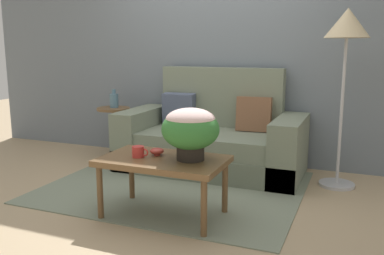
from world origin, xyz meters
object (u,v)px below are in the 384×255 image
(couch, at_px, (212,141))
(coffee_table, at_px, (163,165))
(table_vase, at_px, (114,100))
(floor_lamp, at_px, (347,37))
(snack_bowl, at_px, (157,151))
(potted_plant, at_px, (190,128))
(coffee_mug, at_px, (138,152))
(side_table, at_px, (114,123))

(couch, distance_m, coffee_table, 1.38)
(couch, bearing_deg, table_vase, 176.57)
(coffee_table, height_order, floor_lamp, floor_lamp)
(table_vase, bearing_deg, floor_lamp, -3.18)
(snack_bowl, distance_m, table_vase, 1.90)
(couch, distance_m, snack_bowl, 1.33)
(floor_lamp, height_order, snack_bowl, floor_lamp)
(potted_plant, relative_size, coffee_mug, 3.21)
(couch, bearing_deg, floor_lamp, -2.94)
(side_table, distance_m, floor_lamp, 2.80)
(floor_lamp, height_order, potted_plant, floor_lamp)
(coffee_mug, height_order, snack_bowl, coffee_mug)
(side_table, bearing_deg, coffee_mug, -51.49)
(coffee_table, relative_size, floor_lamp, 0.58)
(snack_bowl, bearing_deg, couch, 89.77)
(table_vase, bearing_deg, side_table, -99.31)
(coffee_table, bearing_deg, snack_bowl, 145.96)
(potted_plant, bearing_deg, floor_lamp, 51.28)
(side_table, xyz_separation_m, coffee_mug, (1.18, -1.48, 0.10))
(table_vase, bearing_deg, potted_plant, -41.79)
(side_table, height_order, table_vase, table_vase)
(coffee_table, xyz_separation_m, coffee_mug, (-0.19, -0.05, 0.10))
(potted_plant, xyz_separation_m, snack_bowl, (-0.30, 0.02, -0.21))
(coffee_table, distance_m, coffee_mug, 0.22)
(floor_lamp, relative_size, potted_plant, 3.79)
(couch, distance_m, potted_plant, 1.43)
(potted_plant, relative_size, table_vase, 2.00)
(potted_plant, bearing_deg, table_vase, 138.21)
(coffee_mug, distance_m, table_vase, 1.91)
(floor_lamp, xyz_separation_m, table_vase, (-2.60, 0.14, -0.72))
(coffee_mug, bearing_deg, couch, 85.42)
(side_table, bearing_deg, snack_bowl, -46.90)
(floor_lamp, bearing_deg, side_table, 177.20)
(snack_bowl, height_order, table_vase, table_vase)
(snack_bowl, relative_size, table_vase, 0.51)
(floor_lamp, xyz_separation_m, coffee_mug, (-1.43, -1.35, -0.90))
(couch, height_order, side_table, couch)
(coffee_table, bearing_deg, floor_lamp, 46.50)
(side_table, relative_size, potted_plant, 1.38)
(side_table, height_order, potted_plant, potted_plant)
(potted_plant, bearing_deg, couch, 102.43)
(side_table, xyz_separation_m, snack_bowl, (1.29, -1.38, 0.09))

